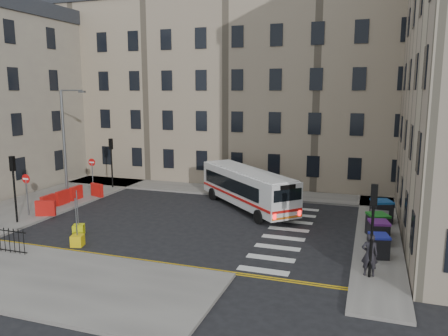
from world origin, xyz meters
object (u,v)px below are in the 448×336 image
Objects in this scene: streetlamp at (64,143)px; wheelie_bin_c at (377,225)px; wheelie_bin_b at (378,232)px; bus at (247,187)px; bollard_yellow at (79,230)px; wheelie_bin_a at (379,246)px; pedestrian at (370,255)px; wheelie_bin_d at (379,223)px; wheelie_bin_e at (381,211)px; bollard_chevron at (78,241)px.

streetlamp is 22.29m from wheelie_bin_c.
wheelie_bin_b is (21.98, -2.96, -3.56)m from streetlamp.
bollard_yellow is (-7.51, -8.62, -1.25)m from bus.
wheelie_bin_a is 16.22m from bollard_yellow.
wheelie_bin_a is 2.50m from pedestrian.
wheelie_bin_c is at bearing -4.22° from streetlamp.
wheelie_bin_b is 2.17× the size of bollard_yellow.
bus is at bearing 131.46° from wheelie_bin_c.
streetlamp is at bearing 159.71° from wheelie_bin_b.
wheelie_bin_c is 1.15× the size of wheelie_bin_d.
wheelie_bin_e reaches higher than bollard_yellow.
bus reaches higher than wheelie_bin_b.
wheelie_bin_b is at bearing 12.19° from bollard_yellow.
wheelie_bin_a is 6.15m from wheelie_bin_e.
streetlamp reaches higher than bollard_chevron.
wheelie_bin_e is (0.20, 4.18, 0.07)m from wheelie_bin_b.
streetlamp is 5.60× the size of wheelie_bin_c.
wheelie_bin_a is 1.99× the size of bollard_yellow.
wheelie_bin_e is at bearing 25.14° from bollard_yellow.
wheelie_bin_c is at bearing -116.33° from wheelie_bin_e.
wheelie_bin_d is at bearing 76.01° from wheelie_bin_a.
pedestrian is (-0.62, -8.57, 0.26)m from wheelie_bin_e.
wheelie_bin_b is 4.42m from pedestrian.
wheelie_bin_d reaches higher than bollard_chevron.
wheelie_bin_a is at bearing -103.23° from pedestrian.
bollard_yellow is (-16.14, -1.52, -0.41)m from wheelie_bin_a.
streetlamp reaches higher than wheelie_bin_c.
streetlamp is 9.59m from bollard_yellow.
streetlamp is 11.33m from bollard_chevron.
wheelie_bin_c is 2.42× the size of bollard_yellow.
wheelie_bin_a is at bearing -12.62° from streetlamp.
wheelie_bin_c is 16.82m from bollard_yellow.
bollard_yellow and bollard_chevron have the same top height.
wheelie_bin_d is at bearing -97.64° from pedestrian.
wheelie_bin_b is 2.17× the size of bollard_chevron.
pedestrian is (8.21, -9.52, -0.44)m from bus.
wheelie_bin_b is 0.68× the size of pedestrian.
wheelie_bin_a is 0.82× the size of wheelie_bin_c.
wheelie_bin_e is (0.20, 6.14, 0.13)m from wheelie_bin_a.
wheelie_bin_b is 16.52m from bollard_yellow.
streetlamp is 5.23× the size of wheelie_bin_e.
bus reaches higher than wheelie_bin_d.
bollard_yellow is (-16.34, -7.67, -0.54)m from wheelie_bin_e.
pedestrian is at bearing -91.74° from wheelie_bin_d.
streetlamp reaches higher than wheelie_bin_e.
streetlamp is at bearing 130.93° from bollard_chevron.
streetlamp is 23.01m from pedestrian.
pedestrian reaches higher than wheelie_bin_d.
wheelie_bin_e reaches higher than wheelie_bin_a.
wheelie_bin_e is (0.24, 2.84, 0.06)m from wheelie_bin_c.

